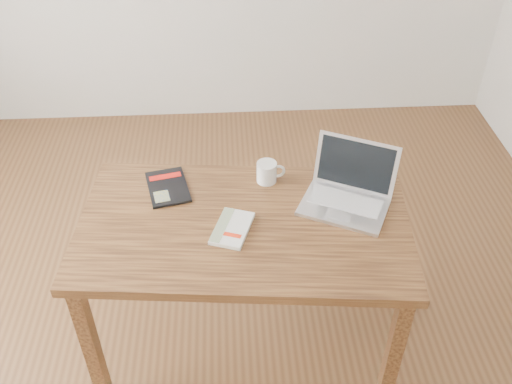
{
  "coord_description": "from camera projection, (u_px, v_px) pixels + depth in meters",
  "views": [
    {
      "loc": [
        0.11,
        -1.67,
        2.22
      ],
      "look_at": [
        0.21,
        0.01,
        0.85
      ],
      "focal_mm": 40.0,
      "sensor_mm": 36.0,
      "label": 1
    }
  ],
  "objects": [
    {
      "name": "coffee_mug",
      "position": [
        267.0,
        172.0,
        2.36
      ],
      "size": [
        0.12,
        0.08,
        0.09
      ],
      "rotation": [
        0.0,
        0.0,
        0.07
      ],
      "color": "white",
      "rests_on": "desk"
    },
    {
      "name": "desk",
      "position": [
        244.0,
        239.0,
        2.24
      ],
      "size": [
        1.34,
        0.85,
        0.75
      ],
      "rotation": [
        0.0,
        0.0,
        -0.1
      ],
      "color": "#4E2F17",
      "rests_on": "ground"
    },
    {
      "name": "white_guidebook",
      "position": [
        232.0,
        228.0,
        2.15
      ],
      "size": [
        0.18,
        0.23,
        0.02
      ],
      "rotation": [
        0.0,
        0.0,
        -0.33
      ],
      "color": "silver",
      "rests_on": "desk"
    },
    {
      "name": "room",
      "position": [
        170.0,
        76.0,
        1.83
      ],
      "size": [
        4.04,
        4.04,
        2.7
      ],
      "color": "#52341C",
      "rests_on": "ground"
    },
    {
      "name": "black_guidebook",
      "position": [
        168.0,
        187.0,
        2.35
      ],
      "size": [
        0.2,
        0.26,
        0.01
      ],
      "rotation": [
        0.0,
        0.0,
        0.22
      ],
      "color": "black",
      "rests_on": "desk"
    },
    {
      "name": "laptop",
      "position": [
        348.0,
        191.0,
        2.26
      ],
      "size": [
        0.42,
        0.4,
        0.23
      ],
      "rotation": [
        0.0,
        0.0,
        -0.45
      ],
      "color": "silver",
      "rests_on": "desk"
    }
  ]
}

